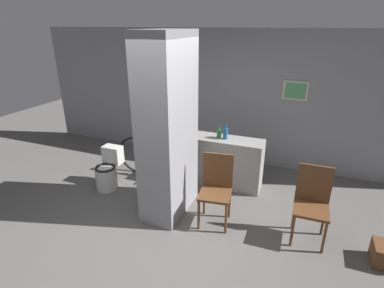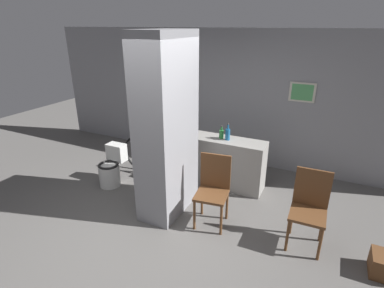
{
  "view_description": "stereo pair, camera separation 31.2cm",
  "coord_description": "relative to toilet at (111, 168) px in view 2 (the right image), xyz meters",
  "views": [
    {
      "loc": [
        1.73,
        -3.04,
        2.66
      ],
      "look_at": [
        0.17,
        0.91,
        0.95
      ],
      "focal_mm": 28.0,
      "sensor_mm": 36.0,
      "label": 1
    },
    {
      "loc": [
        2.01,
        -2.92,
        2.66
      ],
      "look_at": [
        0.17,
        0.91,
        0.95
      ],
      "focal_mm": 28.0,
      "sensor_mm": 36.0,
      "label": 2
    }
  ],
  "objects": [
    {
      "name": "bicycle",
      "position": [
        0.7,
        0.65,
        0.08
      ],
      "size": [
        1.79,
        0.42,
        0.78
      ],
      "color": "black",
      "rests_on": "ground_plane"
    },
    {
      "name": "bottle_short",
      "position": [
        1.72,
        0.84,
        0.65
      ],
      "size": [
        0.08,
        0.08,
        0.23
      ],
      "color": "#267233",
      "rests_on": "counter_shelf"
    },
    {
      "name": "toilet",
      "position": [
        0.0,
        0.0,
        0.0
      ],
      "size": [
        0.36,
        0.52,
        0.7
      ],
      "color": "silver",
      "rests_on": "ground_plane"
    },
    {
      "name": "chair_by_doorway",
      "position": [
        3.26,
        -0.14,
        0.25
      ],
      "size": [
        0.44,
        0.44,
        1.0
      ],
      "rotation": [
        0.0,
        0.0,
        0.02
      ],
      "color": "brown",
      "rests_on": "ground_plane"
    },
    {
      "name": "chair_near_pillar",
      "position": [
        2.01,
        -0.23,
        0.25
      ],
      "size": [
        0.48,
        0.48,
        1.0
      ],
      "rotation": [
        0.0,
        0.0,
        0.13
      ],
      "color": "brown",
      "rests_on": "ground_plane"
    },
    {
      "name": "counter_shelf",
      "position": [
        1.77,
        0.83,
        0.13
      ],
      "size": [
        1.43,
        0.44,
        0.86
      ],
      "color": "gray",
      "rests_on": "ground_plane"
    },
    {
      "name": "bottle_tall",
      "position": [
        1.83,
        0.82,
        0.67
      ],
      "size": [
        0.08,
        0.08,
        0.29
      ],
      "color": "#19598C",
      "rests_on": "counter_shelf"
    },
    {
      "name": "ground_plane",
      "position": [
        1.31,
        -0.71,
        -0.3
      ],
      "size": [
        14.0,
        14.0,
        0.0
      ],
      "primitive_type": "plane",
      "color": "#5B5956"
    },
    {
      "name": "wall_back",
      "position": [
        1.31,
        1.92,
        1.0
      ],
      "size": [
        8.0,
        0.09,
        2.6
      ],
      "color": "gray",
      "rests_on": "ground_plane"
    },
    {
      "name": "pillar_center",
      "position": [
        1.28,
        -0.2,
        1.0
      ],
      "size": [
        0.55,
        1.01,
        2.6
      ],
      "color": "gray",
      "rests_on": "ground_plane"
    }
  ]
}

